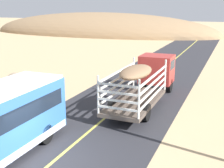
# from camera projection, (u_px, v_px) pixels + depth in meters

# --- Properties ---
(ground_plane) EXTENTS (240.00, 240.00, 0.00)m
(ground_plane) POSITION_uv_depth(u_px,v_px,m) (50.00, 165.00, 13.21)
(ground_plane) COLOR tan
(road_surface) EXTENTS (8.00, 120.00, 0.02)m
(road_surface) POSITION_uv_depth(u_px,v_px,m) (50.00, 165.00, 13.20)
(road_surface) COLOR #2D2D33
(road_surface) RESTS_ON ground
(road_centre_line) EXTENTS (0.16, 117.60, 0.00)m
(road_centre_line) POSITION_uv_depth(u_px,v_px,m) (50.00, 164.00, 13.20)
(road_centre_line) COLOR #D8CC4C
(road_centre_line) RESTS_ON road_surface
(livestock_truck) EXTENTS (2.53, 9.70, 3.02)m
(livestock_truck) POSITION_uv_depth(u_px,v_px,m) (149.00, 75.00, 22.12)
(livestock_truck) COLOR #B2332D
(livestock_truck) RESTS_ON road_surface
(boulder_near_shoulder) EXTENTS (1.47, 1.36, 1.32)m
(boulder_near_shoulder) POSITION_uv_depth(u_px,v_px,m) (15.00, 80.00, 25.13)
(boulder_near_shoulder) COLOR gray
(boulder_near_shoulder) RESTS_ON ground
(distant_hill) EXTENTS (57.38, 20.82, 10.05)m
(distant_hill) POSITION_uv_depth(u_px,v_px,m) (98.00, 34.00, 72.52)
(distant_hill) COLOR #957553
(distant_hill) RESTS_ON ground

